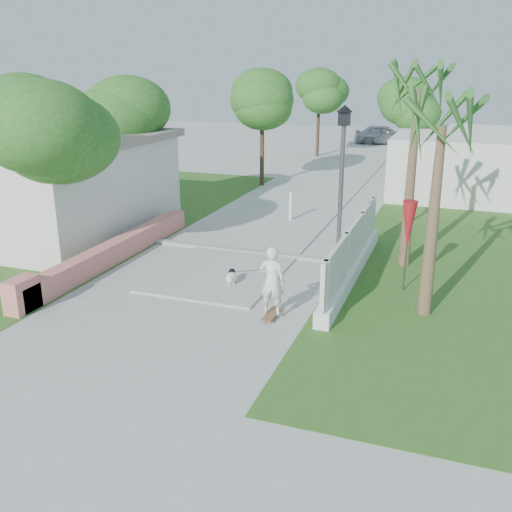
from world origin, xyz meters
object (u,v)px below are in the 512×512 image
at_px(street_lamp, 341,183).
at_px(patio_umbrella, 409,226).
at_px(dog, 232,277).
at_px(skateboarder, 251,272).
at_px(bollard, 291,206).
at_px(parked_car, 384,135).

distance_m(street_lamp, patio_umbrella, 2.27).
bearing_deg(dog, skateboarder, -62.31).
relative_size(bollard, dog, 1.90).
relative_size(bollard, skateboarder, 0.51).
height_order(bollard, skateboarder, skateboarder).
bearing_deg(parked_car, dog, 168.05).
height_order(street_lamp, skateboarder, street_lamp).
xyz_separation_m(street_lamp, bollard, (-2.70, 4.50, -1.84)).
bearing_deg(dog, street_lamp, 24.40).
relative_size(skateboarder, dog, 3.74).
bearing_deg(parked_car, patio_umbrella, 176.44).
relative_size(street_lamp, bollard, 4.07).
xyz_separation_m(patio_umbrella, parked_car, (-4.45, 28.56, -0.98)).
relative_size(dog, parked_car, 0.14).
bearing_deg(street_lamp, skateboarder, -116.57).
bearing_deg(skateboarder, dog, -48.79).
distance_m(skateboarder, dog, 1.26).
bearing_deg(parked_car, skateboarder, 169.61).
bearing_deg(skateboarder, bollard, -85.57).
distance_m(bollard, parked_car, 23.06).
bearing_deg(skateboarder, parked_car, -92.91).
xyz_separation_m(street_lamp, patio_umbrella, (1.90, -1.00, -0.74)).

